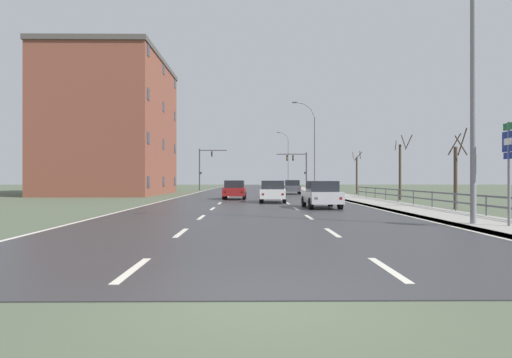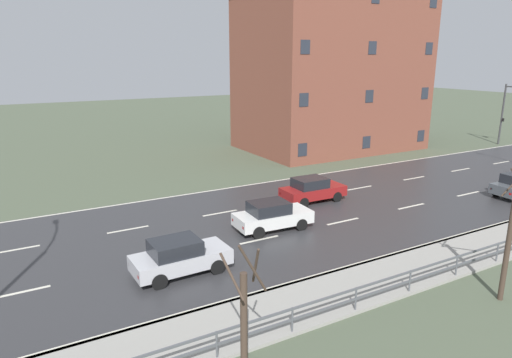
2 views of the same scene
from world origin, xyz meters
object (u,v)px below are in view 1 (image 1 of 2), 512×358
at_px(car_far_right, 235,190).
at_px(brick_building, 113,127).
at_px(street_lamp_midground, 313,149).
at_px(street_lamp_distant, 288,160).
at_px(highway_sign, 509,161).
at_px(car_mid_centre, 321,194).
at_px(street_lamp_foreground, 468,75).
at_px(traffic_signal_left, 204,163).
at_px(car_far_left, 273,191).
at_px(car_near_left, 292,187).
at_px(traffic_signal_right, 299,164).

distance_m(car_far_right, brick_building, 19.66).
xyz_separation_m(street_lamp_midground, street_lamp_distant, (0.05, 37.32, 0.24)).
height_order(highway_sign, car_mid_centre, highway_sign).
relative_size(street_lamp_midground, car_far_right, 2.70).
distance_m(street_lamp_foreground, traffic_signal_left, 51.62).
bearing_deg(street_lamp_distant, street_lamp_midground, -90.08).
bearing_deg(street_lamp_foreground, car_mid_centre, 109.96).
bearing_deg(car_far_left, brick_building, 137.98).
height_order(street_lamp_distant, brick_building, brick_building).
distance_m(car_near_left, car_far_right, 13.82).
distance_m(car_far_right, car_mid_centre, 12.11).
bearing_deg(traffic_signal_left, street_lamp_foreground, -73.53).
height_order(street_lamp_midground, car_mid_centre, street_lamp_midground).
xyz_separation_m(street_lamp_midground, car_far_right, (-8.94, -16.73, -4.60)).
bearing_deg(street_lamp_foreground, car_far_right, 113.48).
xyz_separation_m(street_lamp_foreground, street_lamp_distant, (0.05, 74.63, 0.32)).
bearing_deg(brick_building, car_far_left, -45.19).
bearing_deg(car_far_right, car_mid_centre, -62.61).
height_order(street_lamp_foreground, car_mid_centre, street_lamp_foreground).
relative_size(street_lamp_distant, car_mid_centre, 2.78).
bearing_deg(traffic_signal_right, car_near_left, -99.31).
relative_size(car_far_left, car_far_right, 1.02).
relative_size(traffic_signal_right, car_near_left, 1.34).
relative_size(traffic_signal_left, car_near_left, 1.50).
bearing_deg(highway_sign, car_far_right, 114.93).
relative_size(street_lamp_foreground, car_near_left, 2.62).
bearing_deg(street_lamp_distant, car_near_left, -94.21).
height_order(car_far_right, brick_building, brick_building).
bearing_deg(car_far_left, street_lamp_foreground, -65.95).
xyz_separation_m(traffic_signal_right, brick_building, (-22.26, -14.95, 3.64)).
bearing_deg(street_lamp_foreground, traffic_signal_left, 106.47).
distance_m(traffic_signal_right, car_mid_centre, 38.19).
height_order(street_lamp_distant, car_mid_centre, street_lamp_distant).
bearing_deg(car_mid_centre, street_lamp_midground, 81.15).
bearing_deg(car_near_left, traffic_signal_left, 128.11).
bearing_deg(car_near_left, car_far_right, -112.61).
xyz_separation_m(car_far_left, car_far_right, (-2.91, 4.78, 0.00)).
relative_size(street_lamp_midground, car_mid_centre, 2.68).
height_order(traffic_signal_right, traffic_signal_left, traffic_signal_left).
bearing_deg(traffic_signal_left, car_near_left, -54.71).
distance_m(highway_sign, car_near_left, 34.10).
xyz_separation_m(car_far_left, brick_building, (-16.84, 16.95, 6.67)).
distance_m(highway_sign, car_far_right, 23.59).
relative_size(highway_sign, car_far_right, 0.87).
bearing_deg(street_lamp_midground, car_mid_centre, -97.31).
bearing_deg(street_lamp_foreground, traffic_signal_right, 90.73).
bearing_deg(car_far_right, street_lamp_midground, 62.78).
distance_m(highway_sign, traffic_signal_right, 48.52).
xyz_separation_m(street_lamp_midground, highway_sign, (0.98, -38.08, -3.12)).
relative_size(car_far_right, brick_building, 0.24).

